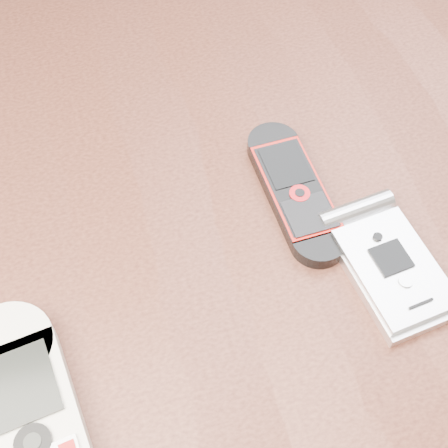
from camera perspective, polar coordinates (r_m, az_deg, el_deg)
The scene contains 4 objects.
table at distance 0.56m, azimuth -0.49°, elevation -6.57°, with size 1.20×0.80×0.75m.
nokia_white at distance 0.42m, azimuth -16.98°, elevation -18.01°, with size 0.06×0.18×0.02m, color silver.
nokia_black_red at distance 0.49m, azimuth 6.48°, elevation 3.08°, with size 0.04×0.14×0.01m, color black.
motorola_razr at distance 0.46m, azimuth 15.04°, elevation -3.77°, with size 0.06×0.11×0.02m, color silver.
Camera 1 is at (-0.07, -0.24, 1.15)m, focal length 50.00 mm.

